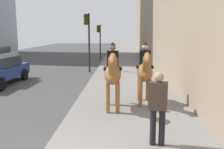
% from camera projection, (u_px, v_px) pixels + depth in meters
% --- Properties ---
extents(mounted_horse_near, '(2.15, 0.62, 2.25)m').
position_uv_depth(mounted_horse_near, '(113.00, 73.00, 8.28)').
color(mounted_horse_near, brown).
rests_on(mounted_horse_near, sidewalk_slab).
extents(mounted_horse_far, '(2.15, 0.61, 2.22)m').
position_uv_depth(mounted_horse_far, '(145.00, 71.00, 8.92)').
color(mounted_horse_far, brown).
rests_on(mounted_horse_far, sidewalk_slab).
extents(pedestrian_greeting, '(0.33, 0.44, 1.70)m').
position_uv_depth(pedestrian_greeting, '(158.00, 104.00, 5.63)').
color(pedestrian_greeting, black).
rests_on(pedestrian_greeting, sidewalk_slab).
extents(traffic_light_near_curb, '(0.20, 0.44, 3.92)m').
position_uv_depth(traffic_light_near_curb, '(88.00, 33.00, 16.72)').
color(traffic_light_near_curb, black).
rests_on(traffic_light_near_curb, ground).
extents(traffic_light_far_curb, '(0.20, 0.44, 3.43)m').
position_uv_depth(traffic_light_far_curb, '(99.00, 36.00, 25.06)').
color(traffic_light_far_curb, black).
rests_on(traffic_light_far_curb, ground).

